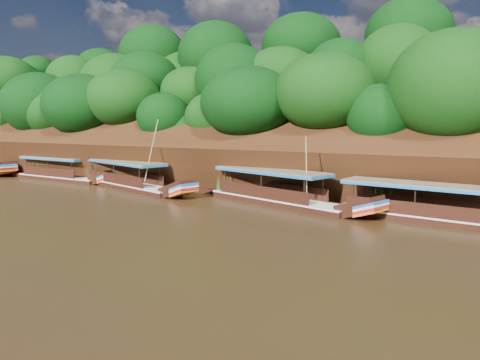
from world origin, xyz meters
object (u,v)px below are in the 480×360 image
at_px(boat_0, 444,215).
at_px(boat_2, 134,183).
at_px(boat_1, 286,198).
at_px(boat_3, 65,175).

height_order(boat_0, boat_2, boat_2).
xyz_separation_m(boat_0, boat_1, (-10.27, 0.75, 0.05)).
bearing_deg(boat_3, boat_1, -1.66).
relative_size(boat_1, boat_3, 1.08).
bearing_deg(boat_0, boat_1, -176.54).
height_order(boat_0, boat_3, boat_0).
bearing_deg(boat_1, boat_3, -166.82).
bearing_deg(boat_1, boat_0, 13.16).
height_order(boat_2, boat_3, boat_2).
distance_m(boat_2, boat_3, 9.98).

